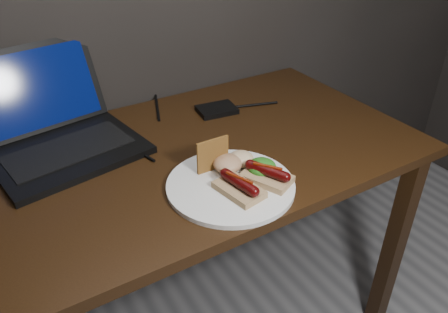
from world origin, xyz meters
name	(u,v)px	position (x,y,z in m)	size (l,w,h in m)	color
desk	(166,186)	(0.00, 1.38, 0.66)	(1.40, 0.70, 0.75)	black
laptop	(56,130)	(-0.22, 1.58, 0.80)	(0.42, 0.42, 0.25)	black
hard_drive	(217,110)	(0.26, 1.54, 0.76)	(0.12, 0.09, 0.02)	black
desk_cables	(132,136)	(-0.03, 1.53, 0.75)	(0.97, 0.44, 0.01)	black
plate	(231,185)	(0.08, 1.18, 0.76)	(0.30, 0.30, 0.01)	white
bread_sausage_center	(239,186)	(0.08, 1.14, 0.78)	(0.09, 0.13, 0.04)	tan
bread_sausage_right	(267,175)	(0.16, 1.14, 0.78)	(0.11, 0.13, 0.04)	tan
crispbread	(213,155)	(0.08, 1.25, 0.80)	(0.09, 0.01, 0.09)	#A5682D
salad_greens	(262,167)	(0.17, 1.17, 0.78)	(0.07, 0.07, 0.04)	#135310
salsa_mound	(228,163)	(0.10, 1.23, 0.78)	(0.07, 0.07, 0.04)	maroon
coleslaw_mound	(241,159)	(0.15, 1.23, 0.78)	(0.06, 0.06, 0.04)	beige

